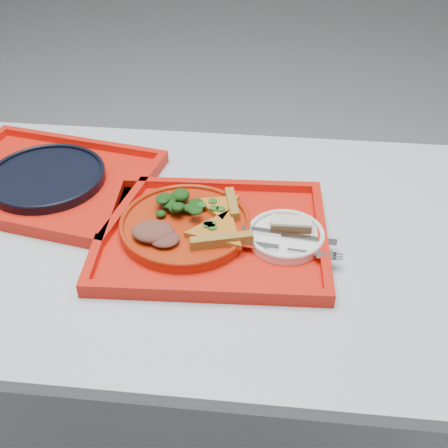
{
  "coord_description": "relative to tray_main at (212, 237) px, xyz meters",
  "views": [
    {
      "loc": [
        0.24,
        -0.89,
        1.47
      ],
      "look_at": [
        0.15,
        -0.02,
        0.78
      ],
      "focal_mm": 45.0,
      "sensor_mm": 36.0,
      "label": 1
    }
  ],
  "objects": [
    {
      "name": "dessert_bar",
      "position": [
        0.15,
        0.02,
        0.03
      ],
      "size": [
        0.08,
        0.03,
        0.02
      ],
      "rotation": [
        0.0,
        0.0,
        0.02
      ],
      "color": "#512B1B",
      "rests_on": "side_plate"
    },
    {
      "name": "pizza_slice_b",
      "position": [
        0.01,
        0.06,
        0.03
      ],
      "size": [
        0.12,
        0.11,
        0.02
      ],
      "primitive_type": null,
      "rotation": [
        0.0,
        0.0,
        3.37
      ],
      "color": "gold",
      "rests_on": "dinner_plate"
    },
    {
      "name": "knife",
      "position": [
        0.15,
        -0.01,
        0.02
      ],
      "size": [
        0.19,
        0.04,
        0.01
      ],
      "primitive_type": "cube",
      "rotation": [
        0.0,
        0.0,
        -0.12
      ],
      "color": "silver",
      "rests_on": "side_plate"
    },
    {
      "name": "pizza_slice_a",
      "position": [
        0.02,
        -0.02,
        0.03
      ],
      "size": [
        0.15,
        0.16,
        0.02
      ],
      "primitive_type": null,
      "rotation": [
        0.0,
        0.0,
        1.85
      ],
      "color": "gold",
      "rests_on": "dinner_plate"
    },
    {
      "name": "table",
      "position": [
        -0.12,
        0.03,
        -0.08
      ],
      "size": [
        1.6,
        0.8,
        0.75
      ],
      "color": "silver",
      "rests_on": "ground"
    },
    {
      "name": "navy_plate",
      "position": [
        -0.39,
        0.15,
        0.01
      ],
      "size": [
        0.26,
        0.26,
        0.02
      ],
      "primitive_type": "cylinder",
      "color": "black",
      "rests_on": "tray_far"
    },
    {
      "name": "meat_portion",
      "position": [
        -0.11,
        -0.04,
        0.04
      ],
      "size": [
        0.08,
        0.07,
        0.02
      ],
      "primitive_type": "ellipsoid",
      "color": "brown",
      "rests_on": "dinner_plate"
    },
    {
      "name": "side_plate",
      "position": [
        0.15,
        0.0,
        0.01
      ],
      "size": [
        0.15,
        0.15,
        0.01
      ],
      "primitive_type": "cylinder",
      "color": "white",
      "rests_on": "tray_main"
    },
    {
      "name": "tray_far",
      "position": [
        -0.39,
        0.15,
        0.0
      ],
      "size": [
        0.51,
        0.43,
        0.01
      ],
      "primitive_type": "cube",
      "rotation": [
        0.0,
        0.0,
        -0.18
      ],
      "color": "red",
      "rests_on": "table"
    },
    {
      "name": "tray_main",
      "position": [
        0.0,
        0.0,
        0.0
      ],
      "size": [
        0.47,
        0.37,
        0.01
      ],
      "primitive_type": "cube",
      "rotation": [
        0.0,
        0.0,
        0.05
      ],
      "color": "red",
      "rests_on": "table"
    },
    {
      "name": "salad_heap",
      "position": [
        -0.07,
        0.05,
        0.05
      ],
      "size": [
        0.09,
        0.08,
        0.04
      ],
      "primitive_type": "ellipsoid",
      "color": "black",
      "rests_on": "dinner_plate"
    },
    {
      "name": "ground",
      "position": [
        -0.12,
        0.03,
        -0.76
      ],
      "size": [
        10.0,
        10.0,
        0.0
      ],
      "primitive_type": "plane",
      "color": "#909298",
      "rests_on": "ground"
    },
    {
      "name": "dinner_plate",
      "position": [
        -0.06,
        0.01,
        0.02
      ],
      "size": [
        0.26,
        0.26,
        0.02
      ],
      "primitive_type": "cylinder",
      "color": "#AD260B",
      "rests_on": "tray_main"
    },
    {
      "name": "fork",
      "position": [
        0.15,
        -0.05,
        0.02
      ],
      "size": [
        0.19,
        0.04,
        0.01
      ],
      "primitive_type": "cube",
      "rotation": [
        0.0,
        0.0,
        -0.11
      ],
      "color": "silver",
      "rests_on": "side_plate"
    }
  ]
}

